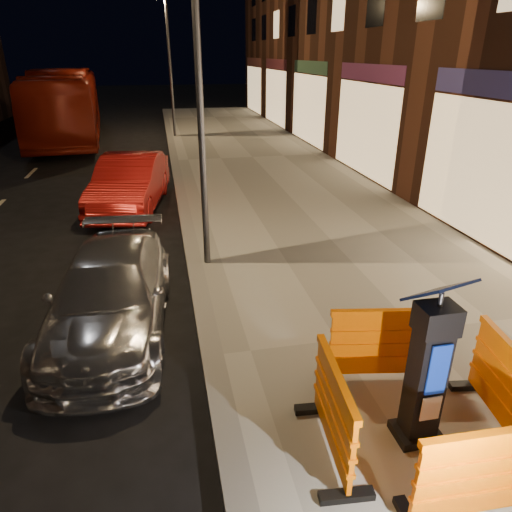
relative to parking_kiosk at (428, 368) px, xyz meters
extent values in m
plane|color=black|center=(-1.94, 1.83, -1.04)|extent=(120.00, 120.00, 0.00)
cube|color=gray|center=(1.06, 1.83, -0.96)|extent=(6.00, 60.00, 0.15)
cube|color=slate|center=(-1.94, 1.83, -0.96)|extent=(0.30, 60.00, 0.15)
cube|color=black|center=(0.00, 0.00, 0.00)|extent=(0.62, 0.62, 1.77)
cube|color=#F06600|center=(0.00, -0.95, -0.39)|extent=(1.28, 0.56, 0.99)
cube|color=#F06600|center=(0.00, 0.95, -0.39)|extent=(1.34, 0.73, 0.99)
cube|color=#F06600|center=(-0.95, 0.00, -0.39)|extent=(0.63, 1.31, 0.99)
cube|color=#F06600|center=(0.95, 0.00, -0.39)|extent=(0.71, 1.33, 0.99)
imported|color=#AFAFB4|center=(-3.31, 3.05, -1.04)|extent=(1.91, 4.14, 1.17)
imported|color=#A61513|center=(-3.28, 9.07, -1.04)|extent=(2.14, 4.41, 1.39)
imported|color=maroon|center=(-6.65, 20.69, -1.04)|extent=(3.76, 11.67, 3.20)
cylinder|color=#3F3F44|center=(-1.69, 4.83, 2.11)|extent=(0.12, 0.12, 6.00)
cylinder|color=#3F3F44|center=(-1.69, 19.83, 2.11)|extent=(0.12, 0.12, 6.00)
camera|label=1|loc=(-2.38, -3.22, 2.82)|focal=32.00mm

